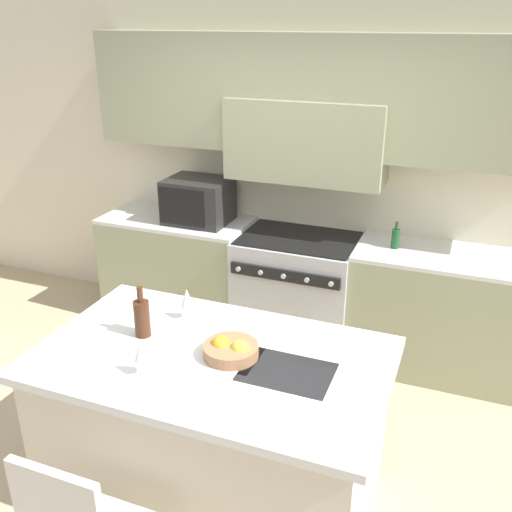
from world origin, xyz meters
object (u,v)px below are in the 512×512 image
object	(u,v)px
range_stove	(297,291)
fruit_bowl	(231,350)
wine_bottle	(142,317)
wine_glass_near	(141,352)
wine_glass_far	(187,299)
oil_bottle_on_counter	(396,238)
microwave	(198,201)

from	to	relation	value
range_stove	fruit_bowl	bearing A→B (deg)	-83.97
wine_bottle	wine_glass_near	distance (m)	0.37
wine_glass_near	fruit_bowl	world-z (taller)	wine_glass_near
wine_glass_far	oil_bottle_on_counter	bearing A→B (deg)	57.70
oil_bottle_on_counter	wine_glass_far	bearing A→B (deg)	-122.30
wine_bottle	fruit_bowl	world-z (taller)	wine_bottle
range_stove	microwave	xyz separation A→B (m)	(-0.87, 0.02, 0.65)
wine_bottle	wine_glass_far	distance (m)	0.28
wine_bottle	oil_bottle_on_counter	xyz separation A→B (m)	(1.07, 1.72, -0.02)
wine_glass_far	oil_bottle_on_counter	world-z (taller)	oil_bottle_on_counter
wine_bottle	oil_bottle_on_counter	bearing A→B (deg)	58.21
range_stove	wine_glass_near	size ratio (longest dim) A/B	4.98
range_stove	oil_bottle_on_counter	xyz separation A→B (m)	(0.73, 0.02, 0.55)
range_stove	oil_bottle_on_counter	world-z (taller)	oil_bottle_on_counter
wine_glass_near	range_stove	bearing A→B (deg)	85.90
wine_bottle	oil_bottle_on_counter	distance (m)	2.02
wine_glass_far	fruit_bowl	world-z (taller)	wine_glass_far
wine_bottle	wine_glass_near	xyz separation A→B (m)	(0.19, -0.31, 0.02)
range_stove	fruit_bowl	world-z (taller)	fruit_bowl
fruit_bowl	oil_bottle_on_counter	bearing A→B (deg)	72.46
wine_glass_far	fruit_bowl	xyz separation A→B (m)	(0.38, -0.26, -0.09)
wine_glass_near	fruit_bowl	size ratio (longest dim) A/B	0.66
wine_bottle	fruit_bowl	xyz separation A→B (m)	(0.52, -0.01, -0.07)
wine_glass_far	oil_bottle_on_counter	distance (m)	1.74
wine_glass_near	wine_glass_far	xyz separation A→B (m)	(-0.05, 0.56, 0.00)
oil_bottle_on_counter	fruit_bowl	bearing A→B (deg)	-107.54
wine_glass_far	fruit_bowl	bearing A→B (deg)	-34.66
microwave	range_stove	bearing A→B (deg)	-1.23
wine_glass_near	wine_glass_far	distance (m)	0.57
wine_glass_far	wine_glass_near	bearing A→B (deg)	-84.43
wine_bottle	fruit_bowl	distance (m)	0.52
oil_bottle_on_counter	wine_bottle	bearing A→B (deg)	-121.79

